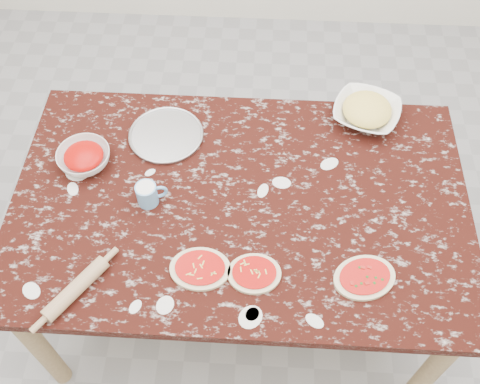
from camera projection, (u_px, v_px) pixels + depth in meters
The scene contains 10 objects.
ground at pixel (240, 292), 2.52m from camera, with size 4.00×4.00×0.00m, color gray.
worktable at pixel (240, 213), 1.98m from camera, with size 1.60×1.00×0.75m.
pizza_tray at pixel (166, 136), 2.08m from camera, with size 0.28×0.28×0.01m, color #B2B2B7.
sauce_bowl at pixel (84, 158), 1.98m from camera, with size 0.19×0.19×0.06m, color white.
cheese_bowl at pixel (366, 113), 2.11m from camera, with size 0.25×0.25×0.06m, color white.
flour_mug at pixel (148, 194), 1.87m from camera, with size 0.11×0.07×0.09m.
pizza_left at pixel (200, 269), 1.75m from camera, with size 0.20×0.15×0.02m.
pizza_mid at pixel (254, 273), 1.74m from camera, with size 0.18×0.15×0.02m.
pizza_right at pixel (364, 277), 1.73m from camera, with size 0.24×0.21×0.02m.
rolling_pin at pixel (76, 288), 1.69m from camera, with size 0.05×0.05×0.24m, color tan.
Camera 1 is at (0.06, -1.08, 2.33)m, focal length 41.06 mm.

